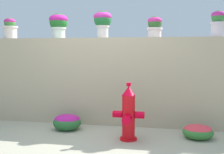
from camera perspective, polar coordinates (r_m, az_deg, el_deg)
name	(u,v)px	position (r m, az deg, el deg)	size (l,w,h in m)	color
ground_plane	(85,146)	(4.01, -5.43, -13.58)	(24.00, 24.00, 0.00)	#A19E87
stone_wall	(105,81)	(5.07, -1.36, -0.81)	(6.21, 0.33, 1.52)	tan
potted_plant_1	(10,28)	(5.75, -19.66, 9.23)	(0.29, 0.29, 0.39)	beige
potted_plant_2	(59,23)	(5.30, -10.59, 10.48)	(0.34, 0.34, 0.44)	silver
potted_plant_3	(103,21)	(5.08, -1.87, 11.14)	(0.32, 0.32, 0.47)	beige
potted_plant_4	(155,25)	(4.98, 8.50, 10.12)	(0.26, 0.26, 0.36)	silver
potted_plant_5	(218,21)	(4.98, 20.42, 10.32)	(0.25, 0.25, 0.42)	silver
fire_hydrant	(128,115)	(4.17, 3.28, -7.48)	(0.46, 0.37, 0.84)	red
flower_bush_left	(198,131)	(4.47, 16.73, -10.30)	(0.45, 0.40, 0.21)	#327330
flower_bush_right	(67,121)	(4.80, -8.94, -8.74)	(0.46, 0.42, 0.26)	#286330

